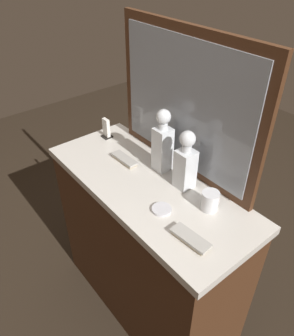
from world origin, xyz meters
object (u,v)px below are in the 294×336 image
crystal_decanter_far_right (185,165)px  crystal_decanter_left (163,146)px  porcelain_dish (162,209)px  silver_brush_rear (190,239)px  napkin_holder (106,130)px  crystal_tumbler_far_right (210,202)px  silver_brush_far_left (125,160)px

crystal_decanter_far_right → crystal_decanter_left: (-0.16, 0.01, 0.01)m
porcelain_dish → crystal_decanter_left: bearing=138.9°
porcelain_dish → silver_brush_rear: bearing=-7.6°
crystal_decanter_far_right → porcelain_dish: 0.22m
crystal_decanter_far_right → napkin_holder: bearing=-176.7°
crystal_decanter_far_right → silver_brush_rear: bearing=-39.7°
crystal_tumbler_far_right → napkin_holder: size_ratio=0.75×
silver_brush_rear → napkin_holder: (-0.82, 0.17, 0.03)m
crystal_decanter_far_right → silver_brush_rear: size_ratio=1.70×
crystal_tumbler_far_right → crystal_decanter_left: bearing=174.5°
crystal_decanter_far_right → porcelain_dish: size_ratio=3.41×
crystal_tumbler_far_right → napkin_holder: napkin_holder is taller
silver_brush_rear → napkin_holder: napkin_holder is taller
crystal_decanter_far_right → silver_brush_far_left: 0.35m
crystal_decanter_far_right → silver_brush_rear: 0.34m
silver_brush_far_left → napkin_holder: bearing=166.1°
silver_brush_far_left → silver_brush_rear: size_ratio=0.95×
crystal_decanter_far_right → silver_brush_far_left: crystal_decanter_far_right is taller
crystal_tumbler_far_right → silver_brush_far_left: bearing=-171.4°
crystal_tumbler_far_right → porcelain_dish: 0.20m
crystal_decanter_left → crystal_tumbler_far_right: bearing=-5.5°
crystal_decanter_left → silver_brush_rear: crystal_decanter_left is taller
crystal_decanter_far_right → napkin_holder: (-0.57, -0.03, -0.07)m
crystal_decanter_left → porcelain_dish: (0.22, -0.19, -0.12)m
porcelain_dish → napkin_holder: size_ratio=0.74×
crystal_decanter_far_right → crystal_tumbler_far_right: crystal_decanter_far_right is taller
crystal_decanter_left → porcelain_dish: crystal_decanter_left is taller
crystal_decanter_left → crystal_tumbler_far_right: crystal_decanter_left is taller
silver_brush_far_left → porcelain_dish: 0.39m
crystal_decanter_left → silver_brush_rear: size_ratio=1.89×
crystal_tumbler_far_right → silver_brush_rear: (0.08, -0.19, -0.02)m
crystal_decanter_far_right → porcelain_dish: (0.06, -0.18, -0.11)m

